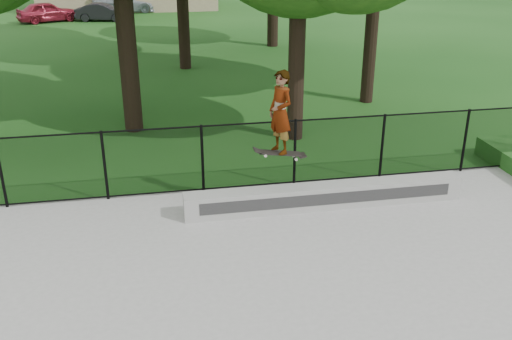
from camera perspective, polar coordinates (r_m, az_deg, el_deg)
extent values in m
cube|color=#A3A49F|center=(11.58, 6.97, -2.58)|extent=(5.70, 0.40, 0.49)
imported|color=maroon|center=(37.99, -20.14, 14.63)|extent=(3.79, 2.70, 1.21)
imported|color=black|center=(37.43, -15.10, 14.99)|extent=(3.07, 1.67, 1.06)
imported|color=#9BA7B0|center=(41.02, -13.11, 15.95)|extent=(4.03, 1.99, 1.24)
cube|color=black|center=(10.90, 2.39, 1.72)|extent=(0.84, 0.23, 0.14)
imported|color=#BDEBF9|center=(10.63, 2.47, 5.79)|extent=(0.58, 0.68, 1.58)
cylinder|color=black|center=(12.36, -24.14, -0.26)|extent=(0.06, 0.06, 1.50)
cylinder|color=black|center=(12.03, -14.89, 0.43)|extent=(0.06, 0.06, 1.50)
cylinder|color=black|center=(12.02, -5.38, 1.12)|extent=(0.06, 0.06, 1.50)
cylinder|color=black|center=(12.34, 3.90, 1.76)|extent=(0.06, 0.06, 1.50)
cylinder|color=black|center=(12.97, 12.50, 2.32)|extent=(0.06, 0.06, 1.50)
cylinder|color=black|center=(13.85, 20.16, 2.77)|extent=(0.06, 0.06, 1.50)
cylinder|color=black|center=(11.77, -5.51, 4.37)|extent=(16.00, 0.04, 0.04)
cylinder|color=black|center=(12.30, -5.26, -1.91)|extent=(16.00, 0.04, 0.04)
cube|color=black|center=(12.02, -5.38, 1.12)|extent=(16.00, 0.01, 1.50)
cylinder|color=black|center=(15.96, -12.82, 12.70)|extent=(0.44, 0.44, 5.13)
cylinder|color=black|center=(15.03, 4.08, 11.13)|extent=(0.44, 0.44, 4.38)
cylinder|color=black|center=(18.75, 11.57, 14.75)|extent=(0.44, 0.44, 5.44)
cylinder|color=black|center=(23.42, -7.36, 16.16)|extent=(0.44, 0.44, 5.09)
cylinder|color=black|center=(28.05, 1.70, 16.46)|extent=(0.44, 0.44, 4.14)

